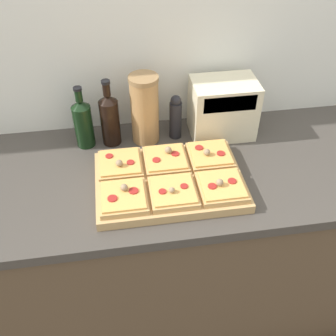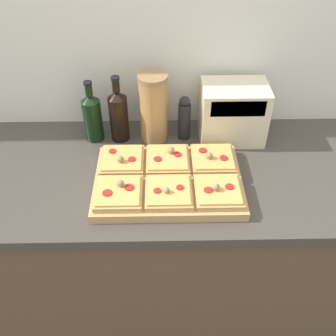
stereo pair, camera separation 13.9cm
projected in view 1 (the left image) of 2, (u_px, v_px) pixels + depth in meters
name	position (u px, v px, depth m)	size (l,w,h in m)	color
wall_back	(166.00, 41.00, 1.51)	(6.00, 0.06, 2.50)	silver
kitchen_counter	(178.00, 244.00, 1.77)	(2.63, 0.67, 0.91)	brown
cutting_board	(169.00, 181.00, 1.39)	(0.52, 0.36, 0.03)	tan
pizza_slice_back_left	(120.00, 164.00, 1.42)	(0.16, 0.16, 0.05)	tan
pizza_slice_back_center	(166.00, 159.00, 1.44)	(0.16, 0.16, 0.05)	tan
pizza_slice_back_right	(210.00, 155.00, 1.45)	(0.16, 0.16, 0.05)	tan
pizza_slice_front_left	(123.00, 197.00, 1.29)	(0.16, 0.16, 0.05)	tan
pizza_slice_front_center	(173.00, 192.00, 1.31)	(0.16, 0.16, 0.05)	tan
pizza_slice_front_right	(222.00, 187.00, 1.33)	(0.16, 0.16, 0.05)	tan
olive_oil_bottle	(83.00, 122.00, 1.52)	(0.07, 0.07, 0.26)	black
wine_bottle	(110.00, 118.00, 1.52)	(0.07, 0.07, 0.28)	black
grain_jar_tall	(145.00, 109.00, 1.52)	(0.11, 0.11, 0.28)	#AD7F4C
pepper_mill	(176.00, 117.00, 1.56)	(0.05, 0.05, 0.19)	black
toaster_oven	(223.00, 108.00, 1.57)	(0.28, 0.18, 0.23)	beige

